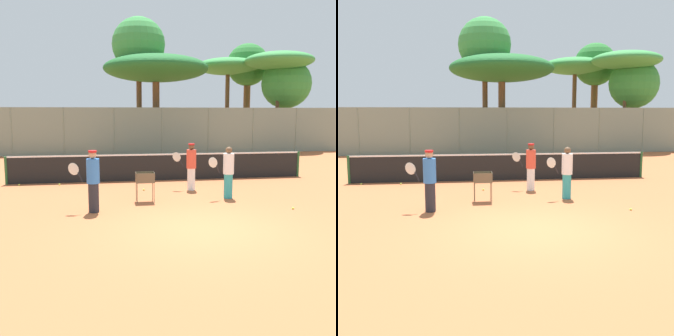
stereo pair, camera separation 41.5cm
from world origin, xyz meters
TOP-DOWN VIEW (x-y plane):
  - ground_plane at (0.00, 0.00)m, footprint 80.00×80.00m
  - tennis_net at (0.00, 6.83)m, footprint 11.89×0.10m
  - back_fence at (-0.00, 16.94)m, footprint 28.30×0.08m
  - tree_0 at (1.40, 18.64)m, footprint 7.18×7.18m
  - tree_1 at (11.45, 19.74)m, footprint 3.69×3.69m
  - tree_2 at (0.30, 19.43)m, footprint 3.69×3.69m
  - tree_3 at (9.54, 22.82)m, footprint 3.40×3.40m
  - tree_4 at (10.48, 19.04)m, footprint 4.99×4.99m
  - tree_5 at (7.71, 22.39)m, footprint 5.20×5.20m
  - player_white_outfit at (-2.55, 2.05)m, footprint 0.89×0.35m
  - player_red_cap at (1.62, 3.17)m, footprint 0.89×0.34m
  - player_yellow_shirt at (0.75, 4.66)m, footprint 0.84×0.46m
  - ball_cart at (-1.03, 3.09)m, footprint 0.56×0.41m
  - tennis_ball_0 at (-5.38, 6.49)m, footprint 0.07×0.07m
  - tennis_ball_1 at (-0.89, 4.81)m, footprint 0.07×0.07m
  - tennis_ball_2 at (2.97, 1.46)m, footprint 0.07×0.07m
  - tennis_ball_3 at (-3.90, 6.32)m, footprint 0.07×0.07m

SIDE VIEW (x-z plane):
  - ground_plane at x=0.00m, z-range 0.00..0.00m
  - tennis_ball_0 at x=-5.38m, z-range 0.00..0.07m
  - tennis_ball_1 at x=-0.89m, z-range 0.00..0.07m
  - tennis_ball_2 at x=2.97m, z-range 0.00..0.07m
  - tennis_ball_3 at x=-3.90m, z-range 0.00..0.07m
  - tennis_net at x=0.00m, z-range 0.02..1.09m
  - ball_cart at x=-1.03m, z-range 0.22..1.13m
  - player_red_cap at x=1.62m, z-range 0.02..1.66m
  - player_yellow_shirt at x=0.75m, z-range 0.03..1.67m
  - player_white_outfit at x=-2.55m, z-range 0.03..1.73m
  - back_fence at x=0.00m, z-range 0.00..3.03m
  - tree_1 at x=11.45m, z-range 1.45..8.15m
  - tree_0 at x=1.40m, z-range 2.35..8.93m
  - tree_5 at x=7.71m, z-range 2.79..9.79m
  - tree_4 at x=10.48m, z-range 2.87..9.93m
  - tree_3 at x=9.54m, z-range 2.28..10.55m
  - tree_2 at x=0.30m, z-range 2.69..11.91m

